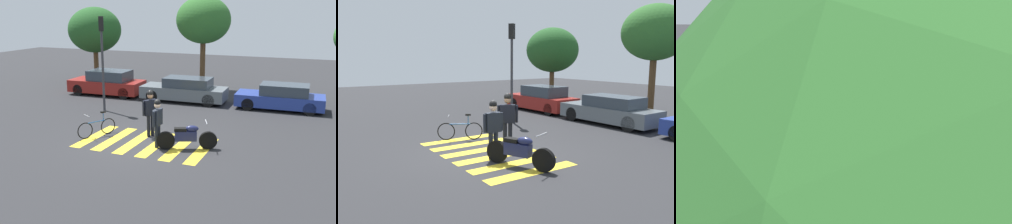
{
  "view_description": "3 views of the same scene",
  "coord_description": "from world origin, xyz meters",
  "views": [
    {
      "loc": [
        6.26,
        -13.0,
        5.0
      ],
      "look_at": [
        0.52,
        0.94,
        1.05
      ],
      "focal_mm": 42.35,
      "sensor_mm": 36.0,
      "label": 1
    },
    {
      "loc": [
        9.18,
        -5.56,
        3.09
      ],
      "look_at": [
        -0.3,
        0.83,
        1.25
      ],
      "focal_mm": 36.22,
      "sensor_mm": 36.0,
      "label": 2
    },
    {
      "loc": [
        -0.34,
        11.6,
        5.37
      ],
      "look_at": [
        -0.0,
        1.78,
        0.99
      ],
      "focal_mm": 31.02,
      "sensor_mm": 36.0,
      "label": 3
    }
  ],
  "objects": [
    {
      "name": "ground_plane",
      "position": [
        0.0,
        0.0,
        0.0
      ],
      "size": [
        60.0,
        60.0,
        0.0
      ],
      "primitive_type": "plane",
      "color": "#2B2B2D"
    },
    {
      "name": "police_motorcycle",
      "position": [
        1.67,
        -0.05,
        0.47
      ],
      "size": [
        2.1,
        1.05,
        1.05
      ],
      "color": "black",
      "rests_on": "ground_plane"
    },
    {
      "name": "leaning_bicycle",
      "position": [
        -2.18,
        0.01,
        0.37
      ],
      "size": [
        0.86,
        1.51,
        0.99
      ],
      "color": "black",
      "rests_on": "ground_plane"
    },
    {
      "name": "officer_on_foot",
      "position": [
        0.59,
        -0.24,
        1.06
      ],
      "size": [
        0.24,
        0.68,
        1.82
      ],
      "color": "#1E232D",
      "rests_on": "ground_plane"
    },
    {
      "name": "officer_by_motorcycle",
      "position": [
        -0.18,
        0.82,
        1.13
      ],
      "size": [
        0.46,
        0.6,
        1.91
      ],
      "color": "black",
      "rests_on": "ground_plane"
    },
    {
      "name": "crosswalk_stripes",
      "position": [
        0.0,
        0.0,
        0.0
      ],
      "size": [
        4.95,
        2.96,
        0.01
      ],
      "color": "yellow",
      "rests_on": "ground_plane"
    },
    {
      "name": "car_maroon_wagon",
      "position": [
        -5.92,
        7.14,
        0.7
      ],
      "size": [
        4.48,
        1.92,
        1.47
      ],
      "color": "black",
      "rests_on": "ground_plane"
    },
    {
      "name": "car_grey_coupe",
      "position": [
        -1.04,
        7.18,
        0.65
      ],
      "size": [
        4.74,
        1.84,
        1.35
      ],
      "color": "black",
      "rests_on": "ground_plane"
    },
    {
      "name": "car_blue_hatchback",
      "position": [
        4.09,
        7.36,
        0.63
      ],
      "size": [
        4.42,
        1.87,
        1.31
      ],
      "color": "black",
      "rests_on": "ground_plane"
    },
    {
      "name": "traffic_light_pole",
      "position": [
        -4.1,
        3.72,
        3.09
      ],
      "size": [
        0.33,
        0.36,
        4.65
      ],
      "color": "#38383D",
      "rests_on": "ground_plane"
    },
    {
      "name": "street_tree_near",
      "position": [
        -8.72,
        10.36,
        3.59
      ],
      "size": [
        3.57,
        3.57,
        5.13
      ],
      "color": "brown",
      "rests_on": "ground_plane"
    },
    {
      "name": "street_tree_mid",
      "position": [
        -1.05,
        10.36,
        4.31
      ],
      "size": [
        3.3,
        3.3,
        5.74
      ],
      "color": "brown",
      "rests_on": "ground_plane"
    }
  ]
}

